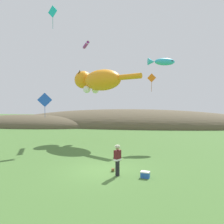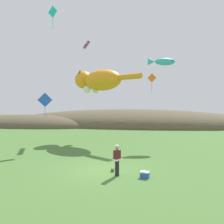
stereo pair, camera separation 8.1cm
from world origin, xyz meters
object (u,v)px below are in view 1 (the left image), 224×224
Objects in this scene: festival_attendant at (117,159)px; kite_tube_streamer at (86,45)px; kite_giant_cat at (98,81)px; kite_diamond_orange at (152,78)px; kite_diamond_teal at (53,12)px; kite_fish_windsock at (162,62)px; kite_diamond_blue at (45,100)px; picnic_cooler at (145,175)px; kite_spool at (113,170)px.

festival_attendant is 17.97m from kite_tube_streamer.
festival_attendant is at bearing -72.56° from kite_giant_cat.
kite_diamond_orange is 0.94× the size of kite_diamond_teal.
kite_giant_cat reaches higher than festival_attendant.
kite_diamond_teal is at bearing -150.36° from kite_diamond_orange.
kite_diamond_orange is at bearing 76.77° from festival_attendant.
kite_fish_windsock is 1.35× the size of kite_diamond_blue.
picnic_cooler is 0.19× the size of kite_fish_windsock.
festival_attendant is 0.73× the size of kite_tube_streamer.
kite_diamond_blue is at bearing -100.35° from kite_tube_streamer.
kite_diamond_teal is at bearing 146.64° from picnic_cooler.
kite_diamond_orange is 0.83× the size of kite_diamond_blue.
kite_diamond_blue is 7.23m from kite_diamond_teal.
kite_fish_windsock is at bearing 34.33° from kite_diamond_teal.
kite_diamond_blue reaches higher than kite_spool.
kite_diamond_orange reaches higher than kite_diamond_blue.
picnic_cooler is (1.57, -0.11, -0.77)m from festival_attendant.
kite_giant_cat is 5.98m from kite_diamond_orange.
festival_attendant is 1.16m from kite_spool.
kite_giant_cat is at bearing -52.03° from kite_tube_streamer.
festival_attendant is at bearing -63.17° from kite_spool.
kite_spool is at bearing 116.83° from festival_attendant.
kite_diamond_teal is at bearing -145.67° from kite_fish_windsock.
kite_diamond_blue reaches higher than festival_attendant.
kite_giant_cat is 7.03m from kite_fish_windsock.
festival_attendant is 0.61× the size of kite_fish_windsock.
kite_spool is 0.13× the size of kite_diamond_orange.
kite_diamond_teal reaches higher than festival_attendant.
kite_spool is at bearing -36.51° from kite_diamond_teal.
picnic_cooler is at bearing -33.38° from kite_diamond_blue.
kite_tube_streamer is 8.94m from kite_diamond_teal.
kite_giant_cat is at bearing 107.44° from festival_attendant.
festival_attendant is at bearing -39.23° from kite_diamond_teal.
kite_diamond_teal is (-0.36, -8.93, 0.33)m from kite_tube_streamer.
picnic_cooler is at bearing -3.91° from festival_attendant.
kite_spool is 12.68m from kite_giant_cat.
festival_attendant is 11.15m from kite_diamond_orange.
kite_spool is at bearing -106.50° from kite_diamond_orange.
kite_tube_streamer reaches higher than festival_attendant.
kite_diamond_orange is at bearing -29.37° from kite_tube_streamer.
kite_diamond_teal is at bearing 143.49° from kite_spool.
kite_fish_windsock is at bearing 57.04° from kite_diamond_orange.
picnic_cooler is at bearing -93.82° from kite_diamond_orange.
kite_fish_windsock reaches higher than kite_diamond_orange.
kite_diamond_teal is at bearing -33.54° from kite_diamond_blue.
kite_diamond_blue is at bearing -151.86° from kite_fish_windsock.
picnic_cooler is 0.07× the size of kite_giant_cat.
kite_fish_windsock reaches higher than festival_attendant.
kite_fish_windsock reaches higher than kite_giant_cat.
festival_attendant is 12.99m from kite_diamond_teal.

